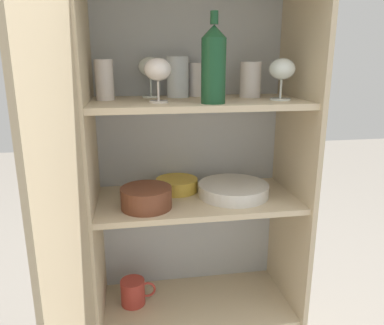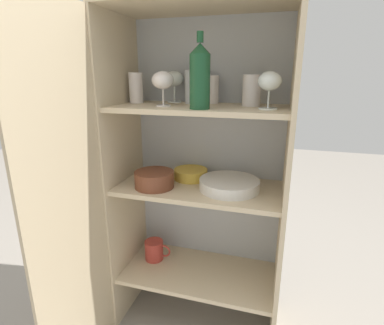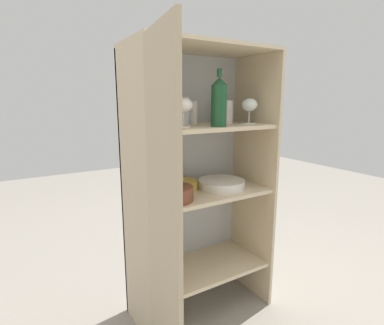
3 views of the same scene
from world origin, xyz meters
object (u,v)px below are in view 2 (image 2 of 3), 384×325
Objects in this scene: plate_stack_white at (229,184)px; coffee_mug_primary at (154,250)px; serving_bowl_small at (191,173)px; mixing_bowl_large at (154,179)px; wine_bottle at (200,76)px.

plate_stack_white is 0.56m from coffee_mug_primary.
coffee_mug_primary is at bearing -165.24° from serving_bowl_small.
mixing_bowl_large is 0.45m from coffee_mug_primary.
serving_bowl_small is at bearing 50.57° from mixing_bowl_large.
coffee_mug_primary is at bearing 174.52° from plate_stack_white.
plate_stack_white reaches higher than coffee_mug_primary.
mixing_bowl_large reaches higher than serving_bowl_small.
wine_bottle is at bearing -27.78° from coffee_mug_primary.
plate_stack_white is 0.22m from serving_bowl_small.
serving_bowl_small is at bearing 157.00° from plate_stack_white.
plate_stack_white is at bearing 45.76° from wine_bottle.
serving_bowl_small is (0.12, 0.15, -0.01)m from mixing_bowl_large.
serving_bowl_small is (-0.09, 0.19, -0.44)m from wine_bottle.
mixing_bowl_large is at bearing -129.43° from serving_bowl_small.
wine_bottle is 1.98× the size of coffee_mug_primary.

